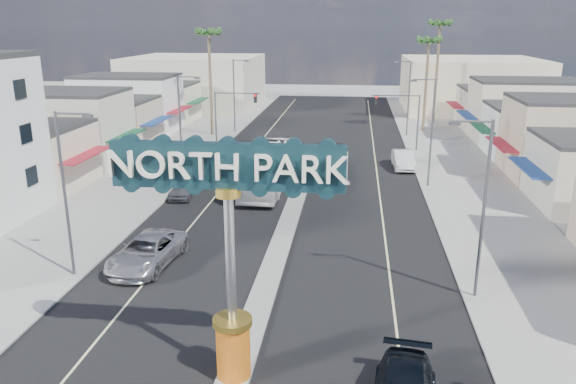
% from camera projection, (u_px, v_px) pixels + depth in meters
% --- Properties ---
extents(ground, '(160.00, 160.00, 0.00)m').
position_uv_depth(ground, '(302.00, 183.00, 48.41)').
color(ground, gray).
rests_on(ground, ground).
extents(road, '(20.00, 120.00, 0.01)m').
position_uv_depth(road, '(302.00, 183.00, 48.41)').
color(road, black).
rests_on(road, ground).
extents(median_island, '(1.30, 30.00, 0.16)m').
position_uv_depth(median_island, '(277.00, 255.00, 33.18)').
color(median_island, gray).
rests_on(median_island, ground).
extents(sidewalk_left, '(8.00, 120.00, 0.12)m').
position_uv_depth(sidewalk_left, '(146.00, 177.00, 49.99)').
color(sidewalk_left, gray).
rests_on(sidewalk_left, ground).
extents(sidewalk_right, '(8.00, 120.00, 0.12)m').
position_uv_depth(sidewalk_right, '(469.00, 188.00, 46.80)').
color(sidewalk_right, gray).
rests_on(sidewalk_right, ground).
extents(storefront_row_left, '(12.00, 42.00, 6.00)m').
position_uv_depth(storefront_row_left, '(100.00, 118.00, 62.63)').
color(storefront_row_left, beige).
rests_on(storefront_row_left, ground).
extents(storefront_row_right, '(12.00, 42.00, 6.00)m').
position_uv_depth(storefront_row_right, '(549.00, 128.00, 57.17)').
color(storefront_row_right, '#B7B29E').
rests_on(storefront_row_right, ground).
extents(backdrop_far_left, '(20.00, 20.00, 8.00)m').
position_uv_depth(backdrop_far_left, '(196.00, 81.00, 92.53)').
color(backdrop_far_left, '#B7B29E').
rests_on(backdrop_far_left, ground).
extents(backdrop_far_right, '(20.00, 20.00, 8.00)m').
position_uv_depth(backdrop_far_right, '(470.00, 85.00, 87.52)').
color(backdrop_far_right, beige).
rests_on(backdrop_far_right, ground).
extents(gateway_sign, '(8.20, 1.50, 9.15)m').
position_uv_depth(gateway_sign, '(230.00, 236.00, 20.06)').
color(gateway_sign, '#CD490F').
rests_on(gateway_sign, median_island).
extents(traffic_signal_left, '(5.09, 0.45, 6.00)m').
position_uv_depth(traffic_signal_left, '(231.00, 108.00, 61.52)').
color(traffic_signal_left, '#47474C').
rests_on(traffic_signal_left, ground).
extents(traffic_signal_right, '(5.09, 0.45, 6.00)m').
position_uv_depth(traffic_signal_right, '(401.00, 111.00, 59.43)').
color(traffic_signal_right, '#47474C').
rests_on(traffic_signal_right, ground).
extents(streetlight_l_near, '(2.03, 0.22, 9.00)m').
position_uv_depth(streetlight_l_near, '(67.00, 187.00, 29.12)').
color(streetlight_l_near, '#47474C').
rests_on(streetlight_l_near, ground).
extents(streetlight_l_mid, '(2.03, 0.22, 9.00)m').
position_uv_depth(streetlight_l_mid, '(182.00, 122.00, 48.13)').
color(streetlight_l_mid, '#47474C').
rests_on(streetlight_l_mid, ground).
extents(streetlight_l_far, '(2.03, 0.22, 9.00)m').
position_uv_depth(streetlight_l_far, '(235.00, 92.00, 69.04)').
color(streetlight_l_far, '#47474C').
rests_on(streetlight_l_far, ground).
extents(streetlight_r_near, '(2.03, 0.22, 9.00)m').
position_uv_depth(streetlight_r_near, '(481.00, 202.00, 26.75)').
color(streetlight_r_near, '#47474C').
rests_on(streetlight_r_near, ground).
extents(streetlight_r_mid, '(2.03, 0.22, 9.00)m').
position_uv_depth(streetlight_r_mid, '(430.00, 127.00, 45.76)').
color(streetlight_r_mid, '#47474C').
rests_on(streetlight_r_mid, ground).
extents(streetlight_r_far, '(2.03, 0.22, 9.00)m').
position_uv_depth(streetlight_r_far, '(407.00, 95.00, 66.67)').
color(streetlight_r_far, '#47474C').
rests_on(streetlight_r_far, ground).
extents(palm_left_far, '(2.60, 2.60, 13.10)m').
position_uv_depth(palm_left_far, '(209.00, 38.00, 65.58)').
color(palm_left_far, brown).
rests_on(palm_left_far, ground).
extents(palm_right_mid, '(2.60, 2.60, 12.10)m').
position_uv_depth(palm_right_mid, '(429.00, 45.00, 68.58)').
color(palm_right_mid, brown).
rests_on(palm_right_mid, ground).
extents(palm_right_far, '(2.60, 2.60, 14.10)m').
position_uv_depth(palm_right_far, '(440.00, 30.00, 73.54)').
color(palm_right_far, brown).
rests_on(palm_right_far, ground).
extents(suv_left, '(3.45, 6.37, 1.70)m').
position_uv_depth(suv_left, '(147.00, 252.00, 31.67)').
color(suv_left, '#B4B3B9').
rests_on(suv_left, ground).
extents(car_parked_left, '(1.95, 4.34, 1.45)m').
position_uv_depth(car_parked_left, '(183.00, 188.00, 44.39)').
color(car_parked_left, slate).
rests_on(car_parked_left, ground).
extents(car_parked_right, '(2.01, 5.22, 1.69)m').
position_uv_depth(car_parked_right, '(403.00, 159.00, 53.04)').
color(car_parked_right, silver).
rests_on(car_parked_right, ground).
extents(city_bus, '(2.90, 12.27, 3.42)m').
position_uv_depth(city_bus, '(267.00, 168.00, 46.41)').
color(city_bus, silver).
rests_on(city_bus, ground).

